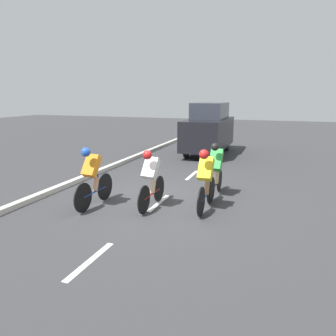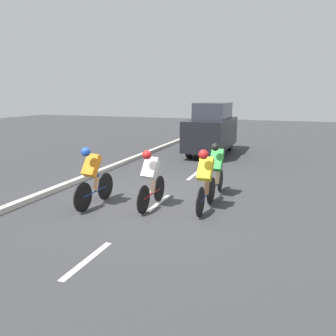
{
  "view_description": "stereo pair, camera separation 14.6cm",
  "coord_description": "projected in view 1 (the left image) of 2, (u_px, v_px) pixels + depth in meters",
  "views": [
    {
      "loc": [
        -2.93,
        7.7,
        2.73
      ],
      "look_at": [
        -0.25,
        0.19,
        0.95
      ],
      "focal_mm": 35.0,
      "sensor_mm": 36.0,
      "label": 1
    },
    {
      "loc": [
        -3.07,
        7.65,
        2.73
      ],
      "look_at": [
        -0.25,
        0.19,
        0.95
      ],
      "focal_mm": 35.0,
      "sensor_mm": 36.0,
      "label": 2
    }
  ],
  "objects": [
    {
      "name": "ground_plane",
      "position": [
        161.0,
        201.0,
        8.63
      ],
      "size": [
        60.0,
        60.0,
        0.0
      ],
      "primitive_type": "plane",
      "color": "#38383A"
    },
    {
      "name": "cyclist_yellow",
      "position": [
        206.0,
        178.0,
        7.75
      ],
      "size": [
        0.32,
        1.68,
        1.53
      ],
      "color": "black",
      "rests_on": "ground"
    },
    {
      "name": "cyclist_white",
      "position": [
        151.0,
        178.0,
        7.92
      ],
      "size": [
        0.35,
        1.66,
        1.49
      ],
      "color": "black",
      "rests_on": "ground"
    },
    {
      "name": "support_car",
      "position": [
        209.0,
        129.0,
        15.29
      ],
      "size": [
        1.7,
        4.22,
        2.38
      ],
      "color": "black",
      "rests_on": "ground"
    },
    {
      "name": "cyclist_orange",
      "position": [
        92.0,
        176.0,
        8.03
      ],
      "size": [
        0.34,
        1.73,
        1.54
      ],
      "color": "black",
      "rests_on": "ground"
    },
    {
      "name": "lane_stripe_mid",
      "position": [
        159.0,
        203.0,
        8.46
      ],
      "size": [
        0.12,
        1.4,
        0.01
      ],
      "primitive_type": "cube",
      "color": "white",
      "rests_on": "ground"
    },
    {
      "name": "cyclist_green",
      "position": [
        216.0,
        169.0,
        8.81
      ],
      "size": [
        0.33,
        1.7,
        1.52
      ],
      "color": "black",
      "rests_on": "ground"
    },
    {
      "name": "lane_stripe_far",
      "position": [
        192.0,
        175.0,
        11.4
      ],
      "size": [
        0.12,
        1.4,
        0.01
      ],
      "primitive_type": "cube",
      "color": "white",
      "rests_on": "ground"
    },
    {
      "name": "lane_stripe_near",
      "position": [
        90.0,
        261.0,
        5.52
      ],
      "size": [
        0.12,
        1.4,
        0.01
      ],
      "primitive_type": "cube",
      "color": "white",
      "rests_on": "ground"
    },
    {
      "name": "curb",
      "position": [
        56.0,
        189.0,
        9.49
      ],
      "size": [
        0.2,
        27.04,
        0.14
      ],
      "primitive_type": "cube",
      "color": "beige",
      "rests_on": "ground"
    }
  ]
}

